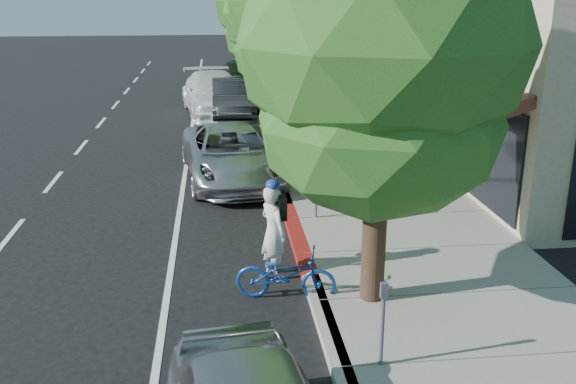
{
  "coord_description": "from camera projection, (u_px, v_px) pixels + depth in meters",
  "views": [
    {
      "loc": [
        -1.6,
        -11.61,
        5.23
      ],
      "look_at": [
        -0.28,
        0.25,
        1.35
      ],
      "focal_mm": 40.0,
      "sensor_mm": 36.0,
      "label": 1
    }
  ],
  "objects": [
    {
      "name": "ground",
      "position": [
        303.0,
        260.0,
        12.76
      ],
      "size": [
        120.0,
        120.0,
        0.0
      ],
      "primitive_type": "plane",
      "color": "black",
      "rests_on": "ground"
    },
    {
      "name": "sidewalk",
      "position": [
        341.0,
        153.0,
        20.54
      ],
      "size": [
        4.6,
        56.0,
        0.15
      ],
      "primitive_type": "cube",
      "color": "gray",
      "rests_on": "ground"
    },
    {
      "name": "curb",
      "position": [
        270.0,
        155.0,
        20.3
      ],
      "size": [
        0.3,
        56.0,
        0.15
      ],
      "primitive_type": "cube",
      "color": "#9E998E",
      "rests_on": "ground"
    },
    {
      "name": "curb_red_segment",
      "position": [
        297.0,
        238.0,
        13.69
      ],
      "size": [
        0.32,
        4.0,
        0.15
      ],
      "primitive_type": "cube",
      "color": "maroon",
      "rests_on": "ground"
    },
    {
      "name": "storefront_building",
      "position": [
        457.0,
        23.0,
        29.71
      ],
      "size": [
        10.0,
        36.0,
        7.0
      ],
      "primitive_type": "cube",
      "color": "#C4B697",
      "rests_on": "ground"
    },
    {
      "name": "street_tree_0",
      "position": [
        382.0,
        50.0,
        9.64
      ],
      "size": [
        4.56,
        4.56,
        7.04
      ],
      "color": "black",
      "rests_on": "ground"
    },
    {
      "name": "street_tree_1",
      "position": [
        320.0,
        4.0,
        15.16
      ],
      "size": [
        4.62,
        4.62,
        7.7
      ],
      "color": "black",
      "rests_on": "ground"
    },
    {
      "name": "street_tree_2",
      "position": [
        291.0,
        15.0,
        21.0
      ],
      "size": [
        4.64,
        4.64,
        7.01
      ],
      "color": "black",
      "rests_on": "ground"
    },
    {
      "name": "street_tree_3",
      "position": [
        274.0,
        3.0,
        26.59
      ],
      "size": [
        5.12,
        5.12,
        7.47
      ],
      "color": "black",
      "rests_on": "ground"
    },
    {
      "name": "cyclist",
      "position": [
        273.0,
        232.0,
        11.8
      ],
      "size": [
        0.69,
        0.77,
        1.78
      ],
      "primitive_type": "imported",
      "rotation": [
        0.0,
        0.0,
        2.09
      ],
      "color": "silver",
      "rests_on": "ground"
    },
    {
      "name": "bicycle",
      "position": [
        286.0,
        275.0,
        11.05
      ],
      "size": [
        1.84,
        0.97,
        0.92
      ],
      "primitive_type": "imported",
      "rotation": [
        0.0,
        0.0,
        1.35
      ],
      "color": "#164098",
      "rests_on": "ground"
    },
    {
      "name": "silver_suv",
      "position": [
        232.0,
        154.0,
        17.74
      ],
      "size": [
        3.04,
        5.61,
        1.49
      ],
      "primitive_type": "imported",
      "rotation": [
        0.0,
        0.0,
        0.11
      ],
      "color": "#BCBBC1",
      "rests_on": "ground"
    },
    {
      "name": "dark_sedan",
      "position": [
        233.0,
        98.0,
        26.12
      ],
      "size": [
        1.7,
        4.84,
        1.59
      ],
      "primitive_type": "imported",
      "rotation": [
        0.0,
        0.0,
        -0.0
      ],
      "color": "#212427",
      "rests_on": "ground"
    },
    {
      "name": "white_pickup",
      "position": [
        215.0,
        94.0,
        26.77
      ],
      "size": [
        3.15,
        6.16,
        1.71
      ],
      "primitive_type": "imported",
      "rotation": [
        0.0,
        0.0,
        0.13
      ],
      "color": "white",
      "rests_on": "ground"
    },
    {
      "name": "dark_suv_far",
      "position": [
        238.0,
        75.0,
        32.84
      ],
      "size": [
        2.22,
        4.79,
        1.59
      ],
      "primitive_type": "imported",
      "rotation": [
        0.0,
        0.0,
        -0.07
      ],
      "color": "black",
      "rests_on": "ground"
    },
    {
      "name": "pedestrian",
      "position": [
        370.0,
        108.0,
        23.43
      ],
      "size": [
        0.79,
        0.64,
        1.52
      ],
      "primitive_type": "imported",
      "rotation": [
        0.0,
        0.0,
        3.24
      ],
      "color": "black",
      "rests_on": "sidewalk"
    }
  ]
}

